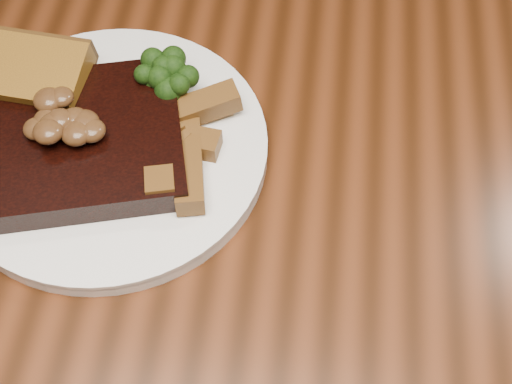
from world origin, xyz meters
TOP-DOWN VIEW (x-y plane):
  - dining_table at (0.00, 0.00)m, footprint 1.60×0.90m
  - plate at (-0.12, 0.02)m, footprint 0.33×0.33m
  - steak at (-0.15, 0.01)m, footprint 0.22×0.19m
  - steak_bone at (-0.15, -0.05)m, footprint 0.15×0.05m
  - mushroom_pile at (-0.15, 0.01)m, footprint 0.08×0.08m
  - garlic_bread at (-0.20, 0.07)m, footprint 0.12×0.07m
  - potato_wedges at (-0.06, 0.02)m, footprint 0.11×0.11m
  - broccoli_cluster at (-0.07, 0.10)m, footprint 0.07×0.07m

SIDE VIEW (x-z plane):
  - dining_table at x=0.00m, z-range 0.28..1.03m
  - plate at x=-0.12m, z-range 0.75..0.76m
  - steak_bone at x=-0.15m, z-range 0.76..0.78m
  - potato_wedges at x=-0.06m, z-range 0.76..0.79m
  - garlic_bread at x=-0.20m, z-range 0.76..0.79m
  - steak at x=-0.15m, z-range 0.76..0.79m
  - broccoli_cluster at x=-0.07m, z-range 0.76..0.80m
  - mushroom_pile at x=-0.15m, z-range 0.79..0.82m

